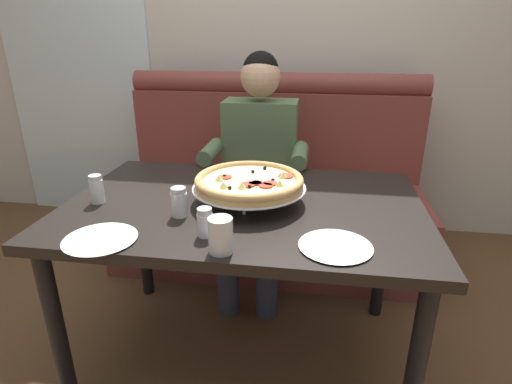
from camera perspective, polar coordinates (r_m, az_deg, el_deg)
ground_plane at (r=2.01m, az=-1.47°, el=-21.44°), size 16.00×16.00×0.00m
back_wall_with_window at (r=2.95m, az=3.66°, el=22.13°), size 6.00×0.12×2.80m
window_panel at (r=3.35m, az=-24.35°, el=20.34°), size 1.10×0.02×2.80m
booth_bench at (r=2.57m, az=1.99°, el=-0.64°), size 1.85×0.78×1.13m
dining_table at (r=1.63m, az=-1.69°, el=-4.13°), size 1.38×0.90×0.75m
diner_main at (r=2.22m, az=0.25°, el=4.31°), size 0.54×0.64×1.27m
pizza at (r=1.57m, az=-0.95°, el=1.38°), size 0.44×0.44×0.12m
shaker_oregano at (r=1.49m, az=-10.64°, el=-1.66°), size 0.06×0.06×0.11m
shaker_pepper_flakes at (r=1.69m, az=-21.29°, el=0.11°), size 0.05×0.05×0.11m
shaker_parmesan at (r=1.33m, az=-7.11°, el=-4.48°), size 0.05×0.05×0.10m
plate_near_left at (r=1.29m, az=11.03°, el=-7.19°), size 0.23×0.23×0.02m
plate_near_right at (r=1.40m, az=-20.93°, el=-5.92°), size 0.23×0.23×0.02m
drinking_glass at (r=1.23m, az=-4.90°, el=-6.24°), size 0.08×0.08×0.11m
patio_chair at (r=4.01m, az=-14.11°, el=8.76°), size 0.40×0.40×0.86m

